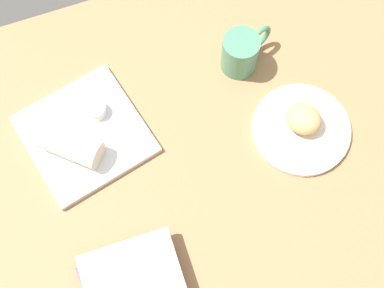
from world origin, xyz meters
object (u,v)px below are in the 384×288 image
(scone_pastry, at_px, (303,119))
(coffee_mug, at_px, (241,52))
(square_plate, at_px, (85,134))
(breakfast_wrap, at_px, (71,145))
(sauce_cup, at_px, (96,110))
(round_plate, at_px, (301,129))
(book_stack, at_px, (132,279))

(scone_pastry, relative_size, coffee_mug, 0.61)
(scone_pastry, relative_size, square_plate, 0.33)
(breakfast_wrap, relative_size, coffee_mug, 0.99)
(breakfast_wrap, bearing_deg, scone_pastry, -60.32)
(sauce_cup, distance_m, breakfast_wrap, 0.10)
(round_plate, xyz_separation_m, book_stack, (-0.45, -0.18, 0.02))
(coffee_mug, bearing_deg, sauce_cup, -177.78)
(breakfast_wrap, bearing_deg, sauce_cup, -3.62)
(scone_pastry, bearing_deg, round_plate, -106.78)
(round_plate, height_order, square_plate, square_plate)
(round_plate, distance_m, scone_pastry, 0.04)
(scone_pastry, relative_size, breakfast_wrap, 0.62)
(square_plate, distance_m, book_stack, 0.34)
(breakfast_wrap, height_order, coffee_mug, coffee_mug)
(scone_pastry, distance_m, square_plate, 0.48)
(round_plate, bearing_deg, book_stack, -157.90)
(round_plate, distance_m, coffee_mug, 0.22)
(scone_pastry, bearing_deg, coffee_mug, 109.10)
(scone_pastry, xyz_separation_m, book_stack, (-0.46, -0.19, -0.01))
(breakfast_wrap, distance_m, book_stack, 0.31)
(square_plate, relative_size, book_stack, 1.25)
(square_plate, bearing_deg, coffee_mug, 7.62)
(breakfast_wrap, bearing_deg, round_plate, -61.51)
(square_plate, relative_size, coffee_mug, 1.87)
(scone_pastry, relative_size, sauce_cup, 1.80)
(book_stack, distance_m, coffee_mug, 0.55)
(sauce_cup, bearing_deg, round_plate, -24.77)
(square_plate, bearing_deg, book_stack, -89.51)
(scone_pastry, bearing_deg, breakfast_wrap, 167.14)
(square_plate, height_order, breakfast_wrap, breakfast_wrap)
(sauce_cup, relative_size, breakfast_wrap, 0.34)
(scone_pastry, bearing_deg, sauce_cup, 156.53)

